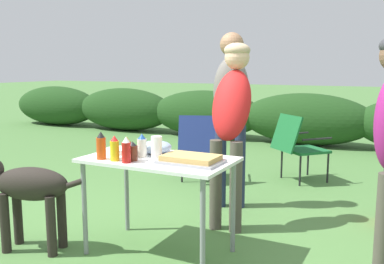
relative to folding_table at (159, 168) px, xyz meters
name	(u,v)px	position (x,y,z in m)	size (l,w,h in m)	color
ground_plane	(160,252)	(0.00, 0.00, -0.66)	(60.00, 60.00, 0.00)	#4C7A3D
shrub_hedge	(306,119)	(0.00, 5.13, -0.19)	(14.40, 0.90, 0.94)	#1E4219
folding_table	(159,168)	(0.00, 0.00, 0.00)	(1.10, 0.64, 0.74)	white
food_tray	(191,159)	(0.29, -0.04, 0.10)	(0.43, 0.29, 0.06)	#9E9EA3
plate_stack	(120,151)	(-0.37, 0.03, 0.10)	(0.23, 0.23, 0.04)	white
mixing_bowl	(155,147)	(-0.12, 0.15, 0.13)	(0.25, 0.25, 0.10)	#99B2CC
paper_cup_stack	(157,148)	(0.01, -0.04, 0.16)	(0.08, 0.08, 0.17)	white
beer_bottle	(127,148)	(-0.21, -0.11, 0.15)	(0.06, 0.06, 0.16)	brown
mustard_bottle	(115,149)	(-0.24, -0.22, 0.16)	(0.06, 0.06, 0.18)	yellow
mayo_bottle	(142,146)	(-0.13, -0.02, 0.16)	(0.07, 0.07, 0.18)	silver
ketchup_bottle	(126,150)	(-0.12, -0.23, 0.16)	(0.06, 0.06, 0.18)	red
bbq_sauce_bottle	(133,152)	(-0.12, -0.16, 0.14)	(0.07, 0.07, 0.14)	#562314
hot_sauce_bottle	(101,146)	(-0.36, -0.22, 0.17)	(0.07, 0.07, 0.20)	#CC4214
standing_person_in_navy_coat	(231,112)	(0.27, 0.77, 0.36)	(0.35, 0.47, 1.62)	#4C473D
standing_person_in_olive_jacket	(231,103)	(0.07, 1.26, 0.40)	(0.41, 0.35, 1.74)	#232D4C
dog	(25,188)	(-0.95, -0.40, -0.17)	(0.90, 0.41, 0.72)	#28231E
camp_chair_green_behind_table	(298,144)	(0.45, 2.54, -0.20)	(0.74, 0.75, 0.83)	#19602D
camp_chair_near_hedge	(199,144)	(-0.64, 2.01, -0.20)	(0.65, 0.72, 0.83)	navy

